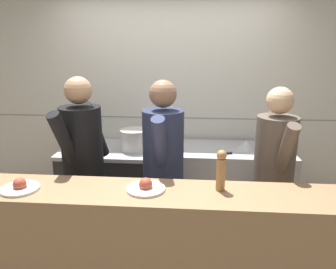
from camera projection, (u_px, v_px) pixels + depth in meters
wall_back_tiled at (171, 104)px, 3.82m from camera, size 8.00×0.06×2.60m
oven_range at (116, 185)px, 3.71m from camera, size 1.15×0.71×0.88m
prep_counter at (229, 188)px, 3.61m from camera, size 1.28×0.65×0.91m
pass_counter at (165, 256)px, 2.37m from camera, size 3.27×0.45×1.01m
stock_pot at (88, 138)px, 3.57m from camera, size 0.30×0.30×0.21m
sauce_pot at (134, 139)px, 3.49m from camera, size 0.30×0.30×0.23m
mixing_bowl_steel at (247, 145)px, 3.46m from camera, size 0.25×0.25×0.10m
chefs_knife at (235, 153)px, 3.33m from camera, size 0.34×0.14×0.02m
plated_dish_main at (20, 187)px, 2.26m from camera, size 0.26×0.26×0.09m
plated_dish_appetiser at (146, 187)px, 2.26m from camera, size 0.27×0.27×0.09m
pepper_mill at (221, 169)px, 2.23m from camera, size 0.07×0.07×0.29m
chef_head_cook at (84, 165)px, 2.87m from camera, size 0.44×0.75×1.73m
chef_sous at (163, 168)px, 2.82m from camera, size 0.36×0.75×1.71m
chef_line at (273, 173)px, 2.79m from camera, size 0.38×0.73×1.66m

